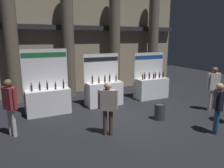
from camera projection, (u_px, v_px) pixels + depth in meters
ground_plane at (137, 121)px, 7.74m from camera, size 24.00×24.00×0.00m
hall_colonnade at (89, 36)px, 11.49m from camera, size 11.08×1.20×6.30m
exhibitor_booth_0 at (48, 99)px, 8.36m from camera, size 1.75×0.66×2.53m
exhibitor_booth_1 at (104, 92)px, 9.45m from camera, size 1.66×0.66×2.27m
exhibitor_booth_2 at (151, 86)px, 10.57m from camera, size 1.69×0.66×2.24m
trash_bin at (160, 112)px, 7.81m from camera, size 0.40×0.40×0.59m
visitor_0 at (213, 85)px, 8.62m from camera, size 0.54×0.32×1.82m
visitor_2 at (10, 103)px, 6.33m from camera, size 0.41×0.47×1.78m
visitor_3 at (108, 104)px, 6.41m from camera, size 0.53×0.41×1.67m
visitor_4 at (218, 105)px, 6.53m from camera, size 0.37×0.40×1.62m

